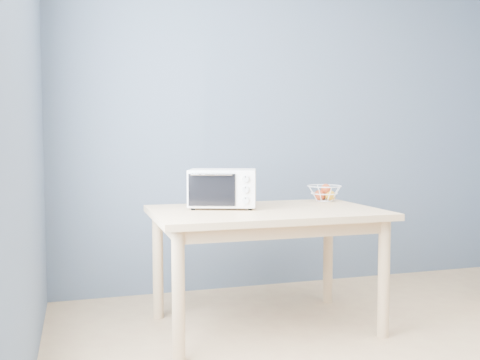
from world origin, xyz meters
name	(u,v)px	position (x,y,z in m)	size (l,w,h in m)	color
dining_table	(265,225)	(-0.65, 1.30, 0.65)	(1.40, 0.90, 0.75)	tan
toaster_oven	(220,188)	(-0.91, 1.44, 0.88)	(0.49, 0.41, 0.25)	white
fruit_basket	(324,193)	(-0.10, 1.61, 0.81)	(0.25, 0.25, 0.12)	silver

